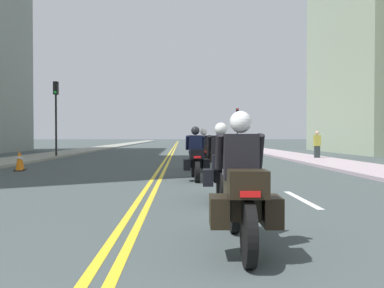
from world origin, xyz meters
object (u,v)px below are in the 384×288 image
(traffic_light_far, at_px, (237,120))
(motorcycle_1, at_px, (221,168))
(traffic_cone_0, at_px, (21,161))
(traffic_cone_2, at_px, (19,160))
(pedestrian_0, at_px, (317,145))
(motorcycle_0, at_px, (241,192))
(motorcycle_3, at_px, (204,154))
(traffic_light_near, at_px, (56,105))
(motorcycle_2, at_px, (196,159))

(traffic_light_far, bearing_deg, motorcycle_1, -98.41)
(traffic_cone_0, distance_m, traffic_cone_2, 0.63)
(traffic_cone_2, xyz_separation_m, pedestrian_0, (13.80, 7.02, 0.43))
(motorcycle_0, xyz_separation_m, motorcycle_3, (0.18, 10.80, -0.01))
(motorcycle_0, height_order, traffic_cone_0, motorcycle_0)
(traffic_light_far, xyz_separation_m, pedestrian_0, (1.44, -22.03, -2.23))
(motorcycle_1, bearing_deg, traffic_light_near, 118.86)
(motorcycle_2, bearing_deg, motorcycle_0, -89.80)
(motorcycle_3, bearing_deg, traffic_cone_2, 177.65)
(motorcycle_0, distance_m, traffic_light_far, 40.48)
(motorcycle_3, bearing_deg, motorcycle_1, -91.20)
(motorcycle_1, xyz_separation_m, motorcycle_3, (0.05, 7.14, 0.00))
(traffic_cone_2, relative_size, traffic_light_far, 0.19)
(motorcycle_0, height_order, motorcycle_3, motorcycle_3)
(motorcycle_1, height_order, pedestrian_0, pedestrian_0)
(traffic_light_near, height_order, traffic_light_far, traffic_light_near)
(traffic_cone_0, height_order, traffic_light_far, traffic_light_far)
(motorcycle_1, height_order, traffic_light_near, traffic_light_near)
(motorcycle_1, bearing_deg, motorcycle_0, -89.63)
(traffic_light_near, bearing_deg, motorcycle_3, -49.34)
(motorcycle_3, xyz_separation_m, traffic_cone_0, (-7.20, 0.79, -0.32))
(motorcycle_0, bearing_deg, motorcycle_2, 93.82)
(motorcycle_1, bearing_deg, motorcycle_2, 97.93)
(motorcycle_2, distance_m, traffic_cone_2, 7.42)
(motorcycle_0, height_order, traffic_cone_2, motorcycle_0)
(motorcycle_2, relative_size, motorcycle_3, 1.00)
(motorcycle_2, bearing_deg, pedestrian_0, 53.56)
(traffic_light_near, bearing_deg, motorcycle_2, -58.27)
(motorcycle_3, height_order, pedestrian_0, motorcycle_3)
(motorcycle_2, relative_size, traffic_light_near, 0.47)
(traffic_cone_2, relative_size, pedestrian_0, 0.51)
(motorcycle_1, relative_size, traffic_cone_2, 2.59)
(motorcycle_1, relative_size, motorcycle_3, 0.96)
(motorcycle_2, xyz_separation_m, pedestrian_0, (7.20, 10.40, 0.18))
(motorcycle_0, distance_m, pedestrian_0, 19.30)
(motorcycle_1, height_order, traffic_cone_2, motorcycle_1)
(traffic_cone_2, distance_m, traffic_light_far, 31.68)
(traffic_cone_2, height_order, traffic_light_far, traffic_light_far)
(motorcycle_2, height_order, pedestrian_0, motorcycle_2)
(pedestrian_0, bearing_deg, motorcycle_1, 60.96)
(motorcycle_2, distance_m, traffic_cone_0, 7.86)
(motorcycle_0, relative_size, traffic_cone_2, 2.65)
(traffic_cone_0, xyz_separation_m, pedestrian_0, (13.97, 6.41, 0.48))
(motorcycle_2, xyz_separation_m, traffic_cone_0, (-6.77, 3.99, -0.30))
(motorcycle_1, height_order, motorcycle_3, motorcycle_3)
(traffic_cone_0, bearing_deg, traffic_light_near, 98.60)
(traffic_light_far, relative_size, pedestrian_0, 2.72)
(traffic_cone_0, xyz_separation_m, traffic_light_near, (-1.39, 9.22, 2.88))
(motorcycle_2, height_order, traffic_light_far, traffic_light_far)
(traffic_light_far, height_order, pedestrian_0, traffic_light_far)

